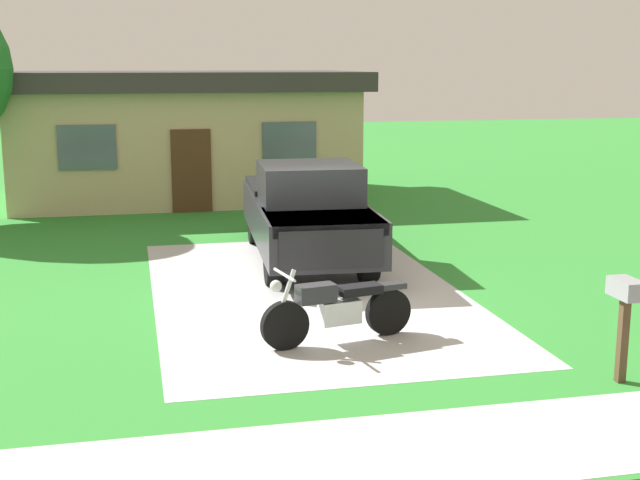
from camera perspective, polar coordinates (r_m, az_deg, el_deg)
ground_plane at (r=14.15m, az=-0.88°, el=-3.52°), size 80.00×80.00×0.00m
driveway_pad at (r=14.15m, az=-0.88°, el=-3.51°), size 5.01×8.52×0.01m
sidewalk_strip at (r=8.71m, az=7.37°, el=-13.68°), size 36.00×1.80×0.01m
motorcycle at (r=11.56m, az=1.13°, el=-4.60°), size 2.19×0.80×1.09m
pickup_truck at (r=16.36m, az=-0.96°, el=1.98°), size 2.32×5.73×1.90m
mailbox at (r=10.62m, az=19.75°, el=-3.97°), size 0.26×0.48×1.26m
neighbor_house at (r=24.26m, az=-9.07°, el=7.03°), size 9.60×5.60×3.50m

